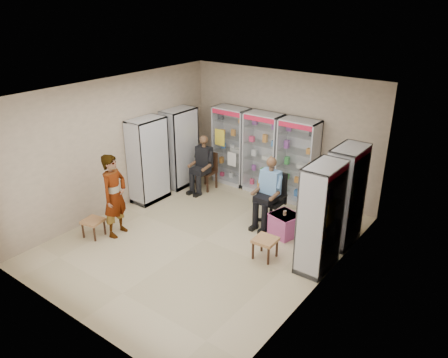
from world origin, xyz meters
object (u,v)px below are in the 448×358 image
Objects in this scene: cabinet_left_far at (180,148)px; wooden_chair at (206,171)px; cabinet_left_near at (148,160)px; office_chair at (272,199)px; cabinet_back_mid at (263,153)px; standing_man at (115,196)px; pink_trunk at (284,225)px; seated_shopkeeper at (271,193)px; cabinet_back_right at (297,162)px; cabinet_back_left at (231,146)px; woven_stool_b at (94,228)px; cabinet_right_near at (320,218)px; woven_stool_a at (265,248)px; cabinet_right_far at (345,196)px.

wooden_chair is (0.68, 0.20, -0.53)m from cabinet_left_far.
cabinet_left_near is 3.05m from office_chair.
cabinet_back_mid is at bearing 137.20° from cabinet_left_near.
pink_trunk is at bearing -65.78° from standing_man.
office_chair is at bearing 91.07° from seated_shopkeeper.
cabinet_back_right and cabinet_left_far have the same top height.
cabinet_back_left is at bearing 155.39° from cabinet_left_near.
cabinet_left_far reaches higher than standing_man.
seated_shopkeeper is 3.74m from woven_stool_b.
cabinet_back_right is at bearing 36.16° from cabinet_right_near.
cabinet_back_mid is 3.15m from woven_stool_a.
woven_stool_a is at bearing 109.18° from cabinet_right_near.
standing_man is (-0.04, -2.87, 0.40)m from wooden_chair.
standing_man is (-2.27, -2.33, 0.31)m from office_chair.
cabinet_back_right is at bearing 57.77° from woven_stool_b.
cabinet_right_far and cabinet_left_far have the same top height.
cabinet_back_left reaches higher than woven_stool_a.
cabinet_right_far is (2.58, -1.13, 0.00)m from cabinet_back_mid.
cabinet_right_far reaches higher than wooden_chair.
seated_shopkeeper is at bearing -33.63° from cabinet_back_left.
seated_shopkeeper is at bearing -51.86° from cabinet_back_mid.
cabinet_back_mid is 4.87× the size of woven_stool_a.
cabinet_back_right is at bearing -42.72° from standing_man.
cabinet_left_near is at bearing -165.31° from seated_shopkeeper.
cabinet_back_mid is 4.01× the size of pink_trunk.
cabinet_back_right is at bearing 110.72° from pink_trunk.
cabinet_back_left is 3.07m from pink_trunk.
cabinet_back_right is at bearing 125.65° from cabinet_left_near.
wooden_chair is 2.90m from pink_trunk.
seated_shopkeeper is 1.47m from woven_stool_a.
cabinet_left_near reaches higher than wooden_chair.
cabinet_back_right is 1.87m from pink_trunk.
standing_man reaches higher than pink_trunk.
woven_stool_b is (-4.13, -1.73, -0.81)m from cabinet_right_near.
office_chair is (-1.54, 0.96, -0.44)m from cabinet_right_near.
cabinet_right_far and cabinet_left_near have the same top height.
standing_man is at bearing -160.06° from woven_stool_a.
cabinet_back_left is at bearing 148.45° from office_chair.
cabinet_right_near is at bearing 87.43° from cabinet_left_near.
seated_shopkeeper is at bearing 117.66° from woven_stool_a.
cabinet_back_right is (1.90, 0.00, 0.00)m from cabinet_back_left.
wooden_chair is 2.29× the size of woven_stool_a.
cabinet_left_far is (-4.46, 0.20, 0.00)m from cabinet_right_far.
pink_trunk is at bearing -31.09° from office_chair.
pink_trunk is at bearing -32.52° from cabinet_back_left.
cabinet_back_mid is 1.00× the size of cabinet_right_near.
cabinet_back_left is 1.00× the size of cabinet_back_right.
office_chair is at bearing 83.31° from cabinet_left_far.
woven_stool_a is 1.09× the size of woven_stool_b.
pink_trunk is (1.55, -1.60, -0.76)m from cabinet_back_mid.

